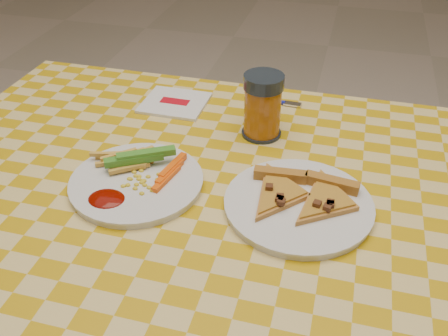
{
  "coord_description": "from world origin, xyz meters",
  "views": [
    {
      "loc": [
        0.15,
        -0.65,
        1.3
      ],
      "look_at": [
        -0.04,
        0.06,
        0.78
      ],
      "focal_mm": 40.0,
      "sensor_mm": 36.0,
      "label": 1
    }
  ],
  "objects_px": {
    "table": "(237,230)",
    "plate_left": "(137,183)",
    "drink_glass": "(263,106)",
    "plate_right": "(298,206)"
  },
  "relations": [
    {
      "from": "drink_glass",
      "to": "table",
      "type": "bearing_deg",
      "value": -89.03
    },
    {
      "from": "table",
      "to": "drink_glass",
      "type": "distance_m",
      "value": 0.26
    },
    {
      "from": "table",
      "to": "plate_right",
      "type": "relative_size",
      "value": 5.2
    },
    {
      "from": "plate_left",
      "to": "drink_glass",
      "type": "height_order",
      "value": "drink_glass"
    },
    {
      "from": "plate_right",
      "to": "drink_glass",
      "type": "relative_size",
      "value": 1.86
    },
    {
      "from": "table",
      "to": "plate_left",
      "type": "relative_size",
      "value": 5.48
    },
    {
      "from": "plate_right",
      "to": "drink_glass",
      "type": "bearing_deg",
      "value": 116.21
    },
    {
      "from": "plate_left",
      "to": "plate_right",
      "type": "xyz_separation_m",
      "value": [
        0.29,
        0.01,
        0.0
      ]
    },
    {
      "from": "table",
      "to": "plate_left",
      "type": "height_order",
      "value": "plate_left"
    },
    {
      "from": "drink_glass",
      "to": "plate_right",
      "type": "bearing_deg",
      "value": -63.79
    }
  ]
}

